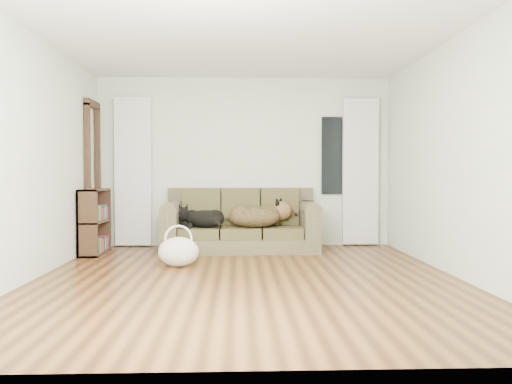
{
  "coord_description": "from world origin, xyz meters",
  "views": [
    {
      "loc": [
        -0.1,
        -5.25,
        1.1
      ],
      "look_at": [
        0.15,
        1.6,
        0.86
      ],
      "focal_mm": 35.0,
      "sensor_mm": 36.0,
      "label": 1
    }
  ],
  "objects_px": {
    "dog_shepherd": "(257,217)",
    "tote_bag": "(178,253)",
    "sofa": "(241,220)",
    "dog_black_lab": "(202,218)",
    "bookshelf": "(95,218)"
  },
  "relations": [
    {
      "from": "bookshelf",
      "to": "dog_shepherd",
      "type": "bearing_deg",
      "value": 2.72
    },
    {
      "from": "sofa",
      "to": "dog_black_lab",
      "type": "bearing_deg",
      "value": -169.62
    },
    {
      "from": "bookshelf",
      "to": "tote_bag",
      "type": "bearing_deg",
      "value": -39.29
    },
    {
      "from": "sofa",
      "to": "dog_black_lab",
      "type": "height_order",
      "value": "sofa"
    },
    {
      "from": "dog_black_lab",
      "to": "bookshelf",
      "type": "xyz_separation_m",
      "value": [
        -1.48,
        -0.14,
        0.02
      ]
    },
    {
      "from": "sofa",
      "to": "tote_bag",
      "type": "relative_size",
      "value": 4.52
    },
    {
      "from": "sofa",
      "to": "dog_shepherd",
      "type": "distance_m",
      "value": 0.26
    },
    {
      "from": "dog_black_lab",
      "to": "tote_bag",
      "type": "xyz_separation_m",
      "value": [
        -0.2,
        -1.16,
        -0.32
      ]
    },
    {
      "from": "dog_black_lab",
      "to": "dog_shepherd",
      "type": "relative_size",
      "value": 0.78
    },
    {
      "from": "sofa",
      "to": "bookshelf",
      "type": "xyz_separation_m",
      "value": [
        -2.03,
        -0.25,
        0.05
      ]
    },
    {
      "from": "dog_black_lab",
      "to": "bookshelf",
      "type": "height_order",
      "value": "bookshelf"
    },
    {
      "from": "dog_shepherd",
      "to": "tote_bag",
      "type": "relative_size",
      "value": 1.59
    },
    {
      "from": "dog_black_lab",
      "to": "dog_shepherd",
      "type": "height_order",
      "value": "dog_shepherd"
    },
    {
      "from": "sofa",
      "to": "tote_bag",
      "type": "height_order",
      "value": "sofa"
    },
    {
      "from": "dog_black_lab",
      "to": "dog_shepherd",
      "type": "distance_m",
      "value": 0.79
    }
  ]
}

